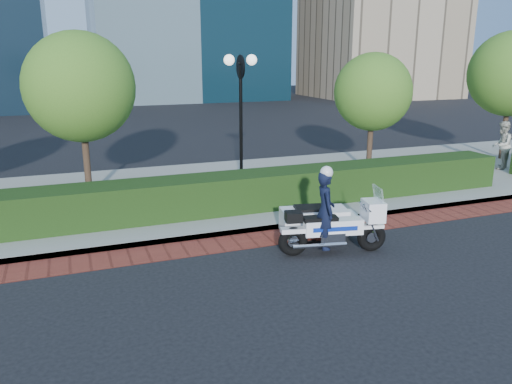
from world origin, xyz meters
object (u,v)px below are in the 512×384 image
object	(u,v)px
lamppost	(241,103)
tree_c	(373,92)
tree_b	(80,87)
pedestrian	(502,145)
tree_d	(512,74)
police_motorcycle	(324,219)

from	to	relation	value
lamppost	tree_c	world-z (taller)	tree_c
tree_b	pedestrian	bearing A→B (deg)	-5.78
tree_d	pedestrian	size ratio (longest dim) A/B	2.85
lamppost	tree_b	xyz separation A→B (m)	(-4.50, 1.30, 0.48)
police_motorcycle	tree_b	bearing A→B (deg)	140.72
lamppost	tree_d	world-z (taller)	tree_d
tree_b	police_motorcycle	world-z (taller)	tree_b
lamppost	tree_d	size ratio (longest dim) A/B	0.82
tree_b	tree_d	world-z (taller)	tree_d
pedestrian	tree_c	bearing A→B (deg)	-51.84
lamppost	police_motorcycle	distance (m)	5.25
pedestrian	lamppost	bearing A→B (deg)	-35.72
tree_d	police_motorcycle	bearing A→B (deg)	-152.58
lamppost	tree_c	bearing A→B (deg)	13.30
tree_b	pedestrian	xyz separation A→B (m)	(14.84, -1.50, -2.38)
lamppost	police_motorcycle	world-z (taller)	lamppost
pedestrian	tree_b	bearing A→B (deg)	-40.38
tree_c	lamppost	bearing A→B (deg)	-166.70
tree_c	police_motorcycle	world-z (taller)	tree_c
tree_c	police_motorcycle	distance (m)	8.25
tree_d	tree_b	bearing A→B (deg)	180.00
lamppost	tree_b	bearing A→B (deg)	163.89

